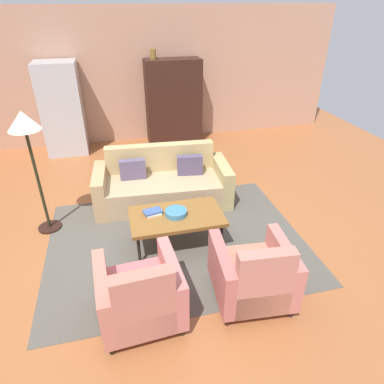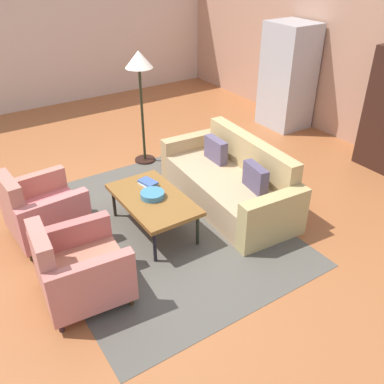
{
  "view_description": "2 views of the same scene",
  "coord_description": "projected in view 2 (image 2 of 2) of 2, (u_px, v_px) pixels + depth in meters",
  "views": [
    {
      "loc": [
        -0.34,
        -3.7,
        2.88
      ],
      "look_at": [
        0.61,
        0.2,
        0.58
      ],
      "focal_mm": 31.57,
      "sensor_mm": 36.0,
      "label": 1
    },
    {
      "loc": [
        4.11,
        -2.06,
        3.09
      ],
      "look_at": [
        0.57,
        0.26,
        0.53
      ],
      "focal_mm": 39.71,
      "sensor_mm": 36.0,
      "label": 2
    }
  ],
  "objects": [
    {
      "name": "wall_back",
      "position": [
        371.0,
        61.0,
        6.66
      ],
      "size": [
        9.71,
        0.12,
        2.8
      ],
      "primitive_type": "cube",
      "color": "tan",
      "rests_on": "ground"
    },
    {
      "name": "refrigerator",
      "position": [
        288.0,
        76.0,
        7.63
      ],
      "size": [
        0.8,
        0.73,
        1.85
      ],
      "color": "#B7BABF",
      "rests_on": "ground"
    },
    {
      "name": "floor_lamp",
      "position": [
        139.0,
        70.0,
        6.06
      ],
      "size": [
        0.4,
        0.4,
        1.72
      ],
      "color": "black",
      "rests_on": "ground"
    },
    {
      "name": "armchair_left",
      "position": [
        40.0,
        212.0,
        4.91
      ],
      "size": [
        0.85,
        0.85,
        0.88
      ],
      "rotation": [
        0.0,
        0.0,
        0.07
      ],
      "color": "#362516",
      "rests_on": "ground"
    },
    {
      "name": "ground_plane",
      "position": [
        151.0,
        214.0,
        5.51
      ],
      "size": [
        11.65,
        11.65,
        0.0
      ],
      "primitive_type": "plane",
      "color": "#A15C32"
    },
    {
      "name": "book_stack",
      "position": [
        148.0,
        183.0,
        5.22
      ],
      "size": [
        0.26,
        0.2,
        0.05
      ],
      "color": "beige",
      "rests_on": "coffee_table"
    },
    {
      "name": "area_rug",
      "position": [
        158.0,
        228.0,
        5.23
      ],
      "size": [
        3.4,
        2.6,
        0.01
      ],
      "primitive_type": "cube",
      "color": "#535047",
      "rests_on": "ground"
    },
    {
      "name": "wall_left",
      "position": [
        28.0,
        37.0,
        8.26
      ],
      "size": [
        0.12,
        8.01,
        2.8
      ],
      "primitive_type": "cube",
      "color": "beige",
      "rests_on": "ground"
    },
    {
      "name": "couch",
      "position": [
        232.0,
        183.0,
        5.62
      ],
      "size": [
        2.16,
        1.04,
        0.86
      ],
      "rotation": [
        0.0,
        0.0,
        3.08
      ],
      "color": "tan",
      "rests_on": "ground"
    },
    {
      "name": "coffee_table",
      "position": [
        153.0,
        200.0,
        5.0
      ],
      "size": [
        1.2,
        0.7,
        0.46
      ],
      "color": "black",
      "rests_on": "ground"
    },
    {
      "name": "fruit_bowl",
      "position": [
        152.0,
        195.0,
        4.96
      ],
      "size": [
        0.28,
        0.28,
        0.07
      ],
      "primitive_type": "cylinder",
      "color": "teal",
      "rests_on": "coffee_table"
    },
    {
      "name": "armchair_right",
      "position": [
        76.0,
        270.0,
        4.06
      ],
      "size": [
        0.86,
        0.86,
        0.88
      ],
      "rotation": [
        0.0,
        0.0,
        -0.08
      ],
      "color": "#322315",
      "rests_on": "ground"
    }
  ]
}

